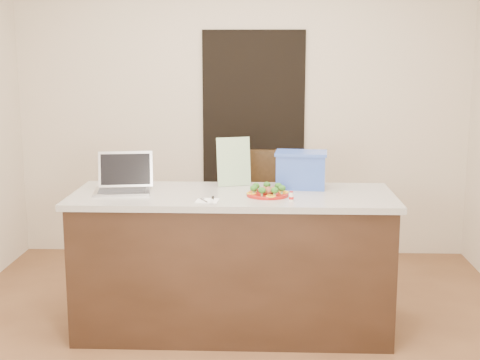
{
  "coord_description": "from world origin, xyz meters",
  "views": [
    {
      "loc": [
        0.21,
        -3.92,
        1.81
      ],
      "look_at": [
        0.05,
        0.2,
        1.02
      ],
      "focal_mm": 50.0,
      "sensor_mm": 36.0,
      "label": 1
    }
  ],
  "objects_px": {
    "island": "(233,262)",
    "chair": "(270,211)",
    "napkin": "(207,201)",
    "blue_box": "(301,169)",
    "yogurt_bottle": "(291,197)",
    "laptop": "(124,181)",
    "plate": "(268,194)"
  },
  "relations": [
    {
      "from": "napkin",
      "to": "blue_box",
      "type": "bearing_deg",
      "value": 36.45
    },
    {
      "from": "chair",
      "to": "napkin",
      "type": "bearing_deg",
      "value": -106.78
    },
    {
      "from": "yogurt_bottle",
      "to": "napkin",
      "type": "bearing_deg",
      "value": -177.71
    },
    {
      "from": "blue_box",
      "to": "chair",
      "type": "relative_size",
      "value": 0.34
    },
    {
      "from": "napkin",
      "to": "chair",
      "type": "bearing_deg",
      "value": 70.33
    },
    {
      "from": "island",
      "to": "yogurt_bottle",
      "type": "distance_m",
      "value": 0.64
    },
    {
      "from": "laptop",
      "to": "yogurt_bottle",
      "type": "bearing_deg",
      "value": -21.82
    },
    {
      "from": "napkin",
      "to": "chair",
      "type": "relative_size",
      "value": 0.13
    },
    {
      "from": "island",
      "to": "chair",
      "type": "bearing_deg",
      "value": 73.98
    },
    {
      "from": "laptop",
      "to": "island",
      "type": "bearing_deg",
      "value": -12.02
    },
    {
      "from": "island",
      "to": "chair",
      "type": "relative_size",
      "value": 1.95
    },
    {
      "from": "napkin",
      "to": "laptop",
      "type": "distance_m",
      "value": 0.63
    },
    {
      "from": "plate",
      "to": "yogurt_bottle",
      "type": "height_order",
      "value": "yogurt_bottle"
    },
    {
      "from": "plate",
      "to": "laptop",
      "type": "height_order",
      "value": "laptop"
    },
    {
      "from": "island",
      "to": "yogurt_bottle",
      "type": "bearing_deg",
      "value": -29.99
    },
    {
      "from": "napkin",
      "to": "blue_box",
      "type": "xyz_separation_m",
      "value": [
        0.59,
        0.43,
        0.12
      ]
    },
    {
      "from": "napkin",
      "to": "chair",
      "type": "height_order",
      "value": "chair"
    },
    {
      "from": "yogurt_bottle",
      "to": "blue_box",
      "type": "xyz_separation_m",
      "value": [
        0.08,
        0.41,
        0.1
      ]
    },
    {
      "from": "laptop",
      "to": "blue_box",
      "type": "bearing_deg",
      "value": -0.68
    },
    {
      "from": "island",
      "to": "blue_box",
      "type": "xyz_separation_m",
      "value": [
        0.44,
        0.2,
        0.58
      ]
    },
    {
      "from": "island",
      "to": "chair",
      "type": "distance_m",
      "value": 0.9
    },
    {
      "from": "island",
      "to": "napkin",
      "type": "xyz_separation_m",
      "value": [
        -0.14,
        -0.23,
        0.46
      ]
    },
    {
      "from": "chair",
      "to": "blue_box",
      "type": "bearing_deg",
      "value": -70.41
    },
    {
      "from": "blue_box",
      "to": "napkin",
      "type": "bearing_deg",
      "value": -138.35
    },
    {
      "from": "yogurt_bottle",
      "to": "laptop",
      "type": "relative_size",
      "value": 0.16
    },
    {
      "from": "plate",
      "to": "blue_box",
      "type": "relative_size",
      "value": 0.74
    },
    {
      "from": "plate",
      "to": "yogurt_bottle",
      "type": "relative_size",
      "value": 4.3
    },
    {
      "from": "island",
      "to": "chair",
      "type": "xyz_separation_m",
      "value": [
        0.25,
        0.86,
        0.14
      ]
    },
    {
      "from": "plate",
      "to": "blue_box",
      "type": "bearing_deg",
      "value": 50.36
    },
    {
      "from": "island",
      "to": "yogurt_bottle",
      "type": "relative_size",
      "value": 33.31
    },
    {
      "from": "yogurt_bottle",
      "to": "laptop",
      "type": "height_order",
      "value": "laptop"
    },
    {
      "from": "island",
      "to": "napkin",
      "type": "relative_size",
      "value": 15.5
    }
  ]
}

